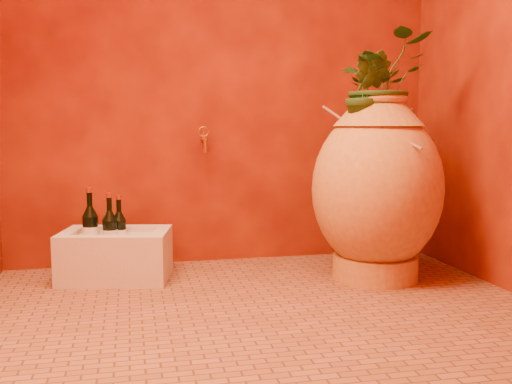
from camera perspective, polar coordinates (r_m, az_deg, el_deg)
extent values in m
plane|color=brown|center=(2.53, 0.56, -11.88)|extent=(2.50, 2.50, 0.00)
cube|color=#540E04|center=(3.41, -3.34, 14.14)|extent=(2.50, 0.02, 2.50)
cylinder|color=gold|center=(3.10, 11.81, -7.31)|extent=(0.57, 0.57, 0.13)
ellipsoid|color=gold|center=(3.03, 11.99, 0.27)|extent=(0.87, 0.87, 0.85)
cone|color=gold|center=(3.01, 12.17, 7.68)|extent=(0.60, 0.60, 0.13)
torus|color=gold|center=(3.02, 12.21, 9.08)|extent=(0.37, 0.37, 0.05)
cylinder|color=olive|center=(2.94, 11.10, 5.42)|extent=(0.38, 0.34, 0.32)
cylinder|color=olive|center=(2.90, 12.76, 6.09)|extent=(0.20, 0.41, 0.19)
cylinder|color=olive|center=(2.98, 14.54, 6.41)|extent=(0.26, 0.31, 0.19)
cube|color=beige|center=(3.10, -13.83, -6.41)|extent=(0.61, 0.47, 0.23)
cube|color=beige|center=(3.22, -13.84, -3.56)|extent=(0.55, 0.18, 0.03)
cube|color=beige|center=(2.93, -13.97, -4.59)|extent=(0.55, 0.18, 0.03)
cube|color=beige|center=(3.09, -18.33, -4.14)|extent=(0.11, 0.24, 0.03)
cube|color=beige|center=(3.08, -9.45, -3.93)|extent=(0.11, 0.24, 0.03)
cylinder|color=black|center=(3.05, -14.38, -4.40)|extent=(0.07, 0.07, 0.18)
cone|color=black|center=(3.03, -14.44, -2.28)|extent=(0.07, 0.07, 0.05)
cylinder|color=black|center=(3.02, -14.47, -1.16)|extent=(0.03, 0.03, 0.07)
cylinder|color=#99260D|center=(3.02, -14.50, -0.31)|extent=(0.03, 0.03, 0.02)
cylinder|color=silver|center=(3.05, -14.38, -4.40)|extent=(0.08, 0.08, 0.08)
cylinder|color=black|center=(3.12, -16.20, -4.10)|extent=(0.08, 0.08, 0.19)
cone|color=black|center=(3.10, -16.27, -1.87)|extent=(0.08, 0.08, 0.05)
cylinder|color=black|center=(3.09, -16.31, -0.69)|extent=(0.03, 0.03, 0.07)
cylinder|color=#99260D|center=(3.08, -16.34, 0.19)|extent=(0.03, 0.03, 0.03)
cylinder|color=silver|center=(3.12, -16.20, -4.10)|extent=(0.08, 0.08, 0.09)
cylinder|color=black|center=(3.09, -13.48, -4.33)|extent=(0.07, 0.07, 0.17)
cone|color=black|center=(3.07, -13.54, -2.34)|extent=(0.07, 0.07, 0.05)
cylinder|color=black|center=(3.06, -13.56, -1.30)|extent=(0.02, 0.02, 0.07)
cylinder|color=#99260D|center=(3.06, -13.59, -0.51)|extent=(0.03, 0.03, 0.02)
cylinder|color=silver|center=(3.09, -13.48, -4.33)|extent=(0.07, 0.07, 0.08)
cylinder|color=#AE7E28|center=(3.30, -5.26, 5.24)|extent=(0.02, 0.13, 0.02)
cylinder|color=#AE7E28|center=(3.24, -5.11, 4.58)|extent=(0.02, 0.02, 0.07)
torus|color=#AE7E28|center=(3.30, -5.26, 6.02)|extent=(0.07, 0.01, 0.07)
cylinder|color=#AE7E28|center=(3.30, -5.26, 5.63)|extent=(0.01, 0.01, 0.05)
imported|color=#214719|center=(3.05, 12.33, 10.50)|extent=(0.55, 0.50, 0.52)
imported|color=#214719|center=(2.95, 11.09, 9.65)|extent=(0.29, 0.28, 0.41)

